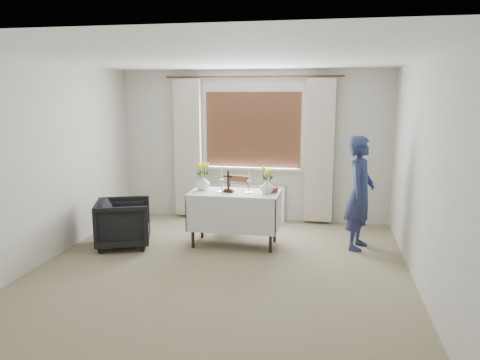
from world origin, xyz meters
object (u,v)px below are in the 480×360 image
at_px(person, 360,193).
at_px(armchair, 124,223).
at_px(altar_table, 235,219).
at_px(wooden_chair, 234,204).
at_px(wooden_cross, 228,181).
at_px(flower_vase_right, 267,187).
at_px(flower_vase_left, 203,183).

bearing_deg(person, armchair, 114.94).
bearing_deg(altar_table, wooden_chair, 102.49).
bearing_deg(wooden_cross, person, 11.48).
bearing_deg(person, wooden_chair, 90.17).
height_order(altar_table, person, person).
height_order(altar_table, wooden_chair, wooden_chair).
relative_size(altar_table, armchair, 1.70).
distance_m(person, flower_vase_right, 1.27).
distance_m(altar_table, person, 1.76).
bearing_deg(wooden_cross, armchair, -162.29).
xyz_separation_m(altar_table, armchair, (-1.51, -0.34, -0.05)).
bearing_deg(wooden_chair, person, 2.32).
xyz_separation_m(wooden_chair, armchair, (-1.36, -1.04, -0.09)).
bearing_deg(altar_table, person, 6.25).
distance_m(armchair, person, 3.29).
relative_size(person, wooden_cross, 5.14).
height_order(altar_table, wooden_cross, wooden_cross).
bearing_deg(flower_vase_left, person, 3.32).
xyz_separation_m(altar_table, flower_vase_right, (0.45, 0.00, 0.48)).
xyz_separation_m(altar_table, flower_vase_left, (-0.47, 0.06, 0.49)).
relative_size(altar_table, wooden_cross, 4.09).
bearing_deg(armchair, wooden_chair, -72.56).
xyz_separation_m(person, wooden_cross, (-1.79, -0.20, 0.14)).
xyz_separation_m(wooden_chair, flower_vase_left, (-0.32, -0.64, 0.44)).
distance_m(wooden_chair, person, 1.96).
xyz_separation_m(armchair, wooden_cross, (1.43, 0.32, 0.58)).
height_order(flower_vase_left, flower_vase_right, flower_vase_left).
bearing_deg(wooden_chair, armchair, -124.73).
relative_size(altar_table, flower_vase_left, 5.81).
distance_m(altar_table, flower_vase_left, 0.68).
height_order(wooden_cross, flower_vase_left, wooden_cross).
relative_size(wooden_cross, flower_vase_right, 1.59).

